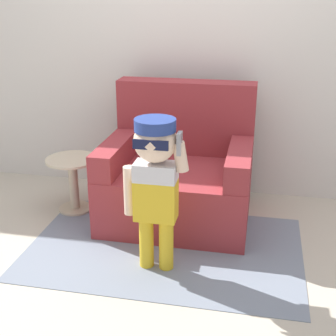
% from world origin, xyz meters
% --- Properties ---
extents(ground_plane, '(10.00, 10.00, 0.00)m').
position_xyz_m(ground_plane, '(0.00, 0.00, 0.00)').
color(ground_plane, '#BCB29E').
extents(wall_back, '(10.00, 0.05, 2.60)m').
position_xyz_m(wall_back, '(0.00, 0.63, 1.30)').
color(wall_back, silver).
rests_on(wall_back, ground_plane).
extents(armchair, '(1.07, 0.91, 0.99)m').
position_xyz_m(armchair, '(0.04, 0.07, 0.34)').
color(armchair, maroon).
rests_on(armchair, ground_plane).
extents(person_child, '(0.40, 0.30, 0.97)m').
position_xyz_m(person_child, '(0.04, -0.69, 0.65)').
color(person_child, gold).
rests_on(person_child, ground_plane).
extents(side_table, '(0.40, 0.40, 0.44)m').
position_xyz_m(side_table, '(-0.78, -0.02, 0.26)').
color(side_table, beige).
rests_on(side_table, ground_plane).
extents(rug, '(1.84, 1.20, 0.01)m').
position_xyz_m(rug, '(0.04, -0.46, 0.00)').
color(rug, gray).
rests_on(rug, ground_plane).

